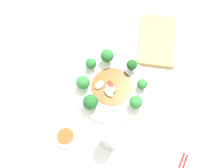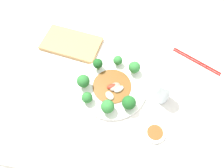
{
  "view_description": "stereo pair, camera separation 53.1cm",
  "coord_description": "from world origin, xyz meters",
  "px_view_note": "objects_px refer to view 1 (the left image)",
  "views": [
    {
      "loc": [
        -0.33,
        -0.01,
        1.51
      ],
      "look_at": [
        0.05,
        -0.01,
        0.74
      ],
      "focal_mm": 35.0,
      "sensor_mm": 36.0,
      "label": 1
    },
    {
      "loc": [
        -0.03,
        0.43,
        1.55
      ],
      "look_at": [
        0.05,
        -0.01,
        0.74
      ],
      "focal_mm": 35.0,
      "sensor_mm": 36.0,
      "label": 2
    }
  ],
  "objects_px": {
    "broccoli_southwest": "(136,102)",
    "sauce_dish": "(66,137)",
    "plate": "(112,87)",
    "broccoli_northwest": "(90,102)",
    "broccoli_east": "(107,56)",
    "broccoli_southeast": "(132,65)",
    "broccoli_south": "(142,84)",
    "cutting_board": "(157,40)",
    "stirfry_center": "(110,87)",
    "broccoli_north": "(83,83)",
    "drinking_glass": "(110,137)",
    "broccoli_northeast": "(91,64)"
  },
  "relations": [
    {
      "from": "broccoli_north",
      "to": "broccoli_southwest",
      "type": "relative_size",
      "value": 1.02
    },
    {
      "from": "drinking_glass",
      "to": "cutting_board",
      "type": "distance_m",
      "value": 0.5
    },
    {
      "from": "broccoli_north",
      "to": "broccoli_southeast",
      "type": "xyz_separation_m",
      "value": [
        0.08,
        -0.19,
        -0.0
      ]
    },
    {
      "from": "broccoli_north",
      "to": "broccoli_south",
      "type": "distance_m",
      "value": 0.23
    },
    {
      "from": "plate",
      "to": "cutting_board",
      "type": "bearing_deg",
      "value": -40.21
    },
    {
      "from": "cutting_board",
      "to": "broccoli_south",
      "type": "bearing_deg",
      "value": 160.79
    },
    {
      "from": "broccoli_north",
      "to": "broccoli_east",
      "type": "height_order",
      "value": "broccoli_east"
    },
    {
      "from": "cutting_board",
      "to": "broccoli_east",
      "type": "bearing_deg",
      "value": 118.7
    },
    {
      "from": "broccoli_southwest",
      "to": "cutting_board",
      "type": "distance_m",
      "value": 0.34
    },
    {
      "from": "stirfry_center",
      "to": "drinking_glass",
      "type": "relative_size",
      "value": 1.28
    },
    {
      "from": "drinking_glass",
      "to": "cutting_board",
      "type": "relative_size",
      "value": 0.44
    },
    {
      "from": "broccoli_east",
      "to": "cutting_board",
      "type": "xyz_separation_m",
      "value": [
        0.12,
        -0.22,
        -0.05
      ]
    },
    {
      "from": "broccoli_east",
      "to": "sauce_dish",
      "type": "xyz_separation_m",
      "value": [
        -0.32,
        0.15,
        -0.05
      ]
    },
    {
      "from": "broccoli_southwest",
      "to": "broccoli_east",
      "type": "bearing_deg",
      "value": 28.84
    },
    {
      "from": "broccoli_south",
      "to": "broccoli_east",
      "type": "bearing_deg",
      "value": 48.46
    },
    {
      "from": "broccoli_northeast",
      "to": "drinking_glass",
      "type": "bearing_deg",
      "value": -164.9
    },
    {
      "from": "broccoli_northeast",
      "to": "stirfry_center",
      "type": "relative_size",
      "value": 0.33
    },
    {
      "from": "stirfry_center",
      "to": "cutting_board",
      "type": "distance_m",
      "value": 0.32
    },
    {
      "from": "broccoli_southwest",
      "to": "drinking_glass",
      "type": "bearing_deg",
      "value": 143.87
    },
    {
      "from": "plate",
      "to": "broccoli_east",
      "type": "distance_m",
      "value": 0.13
    },
    {
      "from": "plate",
      "to": "broccoli_northwest",
      "type": "bearing_deg",
      "value": 136.17
    },
    {
      "from": "plate",
      "to": "cutting_board",
      "type": "relative_size",
      "value": 1.02
    },
    {
      "from": "broccoli_southeast",
      "to": "broccoli_south",
      "type": "relative_size",
      "value": 1.16
    },
    {
      "from": "broccoli_south",
      "to": "broccoli_southwest",
      "type": "bearing_deg",
      "value": 160.26
    },
    {
      "from": "broccoli_south",
      "to": "sauce_dish",
      "type": "bearing_deg",
      "value": 124.58
    },
    {
      "from": "broccoli_southwest",
      "to": "broccoli_south",
      "type": "height_order",
      "value": "broccoli_southwest"
    },
    {
      "from": "broccoli_northeast",
      "to": "stirfry_center",
      "type": "xyz_separation_m",
      "value": [
        -0.09,
        -0.08,
        -0.03
      ]
    },
    {
      "from": "broccoli_southwest",
      "to": "broccoli_southeast",
      "type": "bearing_deg",
      "value": 3.7
    },
    {
      "from": "broccoli_northeast",
      "to": "broccoli_east",
      "type": "relative_size",
      "value": 0.77
    },
    {
      "from": "plate",
      "to": "broccoli_north",
      "type": "relative_size",
      "value": 4.58
    },
    {
      "from": "broccoli_southwest",
      "to": "sauce_dish",
      "type": "distance_m",
      "value": 0.28
    },
    {
      "from": "broccoli_north",
      "to": "drinking_glass",
      "type": "relative_size",
      "value": 0.51
    },
    {
      "from": "broccoli_southeast",
      "to": "sauce_dish",
      "type": "bearing_deg",
      "value": 138.49
    },
    {
      "from": "broccoli_southwest",
      "to": "broccoli_northwest",
      "type": "xyz_separation_m",
      "value": [
        -0.0,
        0.17,
        -0.0
      ]
    },
    {
      "from": "broccoli_northwest",
      "to": "sauce_dish",
      "type": "height_order",
      "value": "broccoli_northwest"
    },
    {
      "from": "broccoli_southwest",
      "to": "sauce_dish",
      "type": "bearing_deg",
      "value": 114.82
    },
    {
      "from": "plate",
      "to": "stirfry_center",
      "type": "height_order",
      "value": "stirfry_center"
    },
    {
      "from": "broccoli_southeast",
      "to": "broccoli_south",
      "type": "height_order",
      "value": "broccoli_southeast"
    },
    {
      "from": "broccoli_northwest",
      "to": "broccoli_southeast",
      "type": "bearing_deg",
      "value": -44.64
    },
    {
      "from": "broccoli_north",
      "to": "cutting_board",
      "type": "bearing_deg",
      "value": -52.34
    },
    {
      "from": "broccoli_southeast",
      "to": "broccoli_south",
      "type": "distance_m",
      "value": 0.09
    },
    {
      "from": "plate",
      "to": "stirfry_center",
      "type": "relative_size",
      "value": 1.81
    },
    {
      "from": "broccoli_southeast",
      "to": "broccoli_east",
      "type": "bearing_deg",
      "value": 68.32
    },
    {
      "from": "drinking_glass",
      "to": "cutting_board",
      "type": "height_order",
      "value": "drinking_glass"
    },
    {
      "from": "broccoli_northwest",
      "to": "drinking_glass",
      "type": "xyz_separation_m",
      "value": [
        -0.13,
        -0.07,
        0.01
      ]
    },
    {
      "from": "broccoli_northwest",
      "to": "broccoli_east",
      "type": "relative_size",
      "value": 0.91
    },
    {
      "from": "broccoli_northwest",
      "to": "stirfry_center",
      "type": "distance_m",
      "value": 0.11
    },
    {
      "from": "broccoli_northwest",
      "to": "sauce_dish",
      "type": "bearing_deg",
      "value": 143.28
    },
    {
      "from": "broccoli_southeast",
      "to": "cutting_board",
      "type": "xyz_separation_m",
      "value": [
        0.16,
        -0.12,
        -0.05
      ]
    },
    {
      "from": "broccoli_southwest",
      "to": "broccoli_southeast",
      "type": "xyz_separation_m",
      "value": [
        0.16,
        0.01,
        -0.0
      ]
    }
  ]
}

